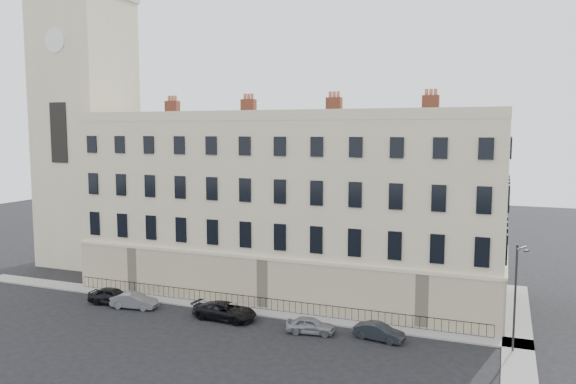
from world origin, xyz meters
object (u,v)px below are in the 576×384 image
car_e (311,325)px  streetlamp (516,294)px  car_a (113,296)px  car_d (226,311)px  car_c (218,311)px  car_b (134,301)px  car_f (379,332)px

car_e → streetlamp: streetlamp is taller
car_a → car_e: 17.36m
car_d → streetlamp: bearing=-84.1°
car_d → car_c: bearing=98.6°
car_b → car_e: 15.03m
car_e → car_a: bearing=79.7°
car_e → car_f: 4.79m
car_e → car_c: bearing=78.3°
car_d → car_f: bearing=-86.4°
car_a → streetlamp: 30.82m
car_e → streetlamp: 13.76m
car_a → car_c: 9.78m
car_a → car_f: car_a is taller
car_d → car_f: (11.63, 0.07, -0.08)m
car_b → car_e: bearing=-98.7°
car_b → car_d: size_ratio=0.80×
car_c → streetlamp: 21.15m
car_b → car_e: size_ratio=1.09×
car_e → streetlamp: (13.28, 1.39, 3.33)m
car_a → car_c: bearing=-95.2°
car_e → car_d: bearing=77.4°
streetlamp → car_f: bearing=-149.7°
car_c → car_b: bearing=96.0°
car_d → streetlamp: size_ratio=0.66×
car_c → car_d: car_d is taller
car_b → car_d: bearing=-96.1°
streetlamp → car_a: bearing=-153.8°
car_b → car_e: car_b is taller
car_b → car_f: car_b is taller
car_b → car_c: car_b is taller
car_a → car_e: bearing=-96.3°
car_a → car_f: 22.12m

